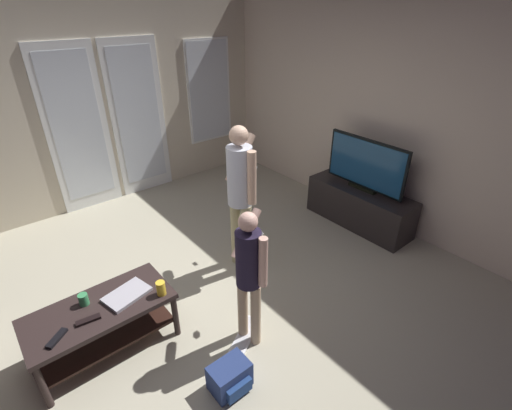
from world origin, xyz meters
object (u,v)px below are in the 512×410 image
at_px(backpack, 230,377).
at_px(cup_near_edge, 161,288).
at_px(laptop_closed, 127,294).
at_px(dvd_remote_slim, 88,320).
at_px(tv_remote_black, 57,338).
at_px(cup_by_laptop, 84,299).
at_px(loose_keyboard, 245,336).
at_px(person_child, 249,269).
at_px(person_adult, 241,188).
at_px(coffee_table, 102,319).
at_px(flat_screen_tv, 366,165).
at_px(tv_stand, 360,207).

xyz_separation_m(backpack, cup_near_edge, (-0.12, 0.74, 0.40)).
distance_m(laptop_closed, dvd_remote_slim, 0.33).
relative_size(backpack, cup_near_edge, 2.43).
height_order(backpack, cup_near_edge, cup_near_edge).
distance_m(cup_near_edge, tv_remote_black, 0.77).
distance_m(laptop_closed, tv_remote_black, 0.55).
bearing_deg(cup_by_laptop, loose_keyboard, -35.92).
bearing_deg(person_child, cup_near_edge, 137.72).
bearing_deg(person_child, cup_by_laptop, 143.95).
bearing_deg(cup_near_edge, person_adult, 18.23).
relative_size(person_adult, tv_remote_black, 8.99).
bearing_deg(backpack, coffee_table, 121.23).
distance_m(flat_screen_tv, person_child, 2.26).
distance_m(coffee_table, dvd_remote_slim, 0.20).
xyz_separation_m(person_adult, backpack, (-0.96, -1.09, -0.81)).
height_order(flat_screen_tv, loose_keyboard, flat_screen_tv).
bearing_deg(tv_remote_black, tv_stand, -36.77).
xyz_separation_m(person_adult, tv_remote_black, (-1.84, -0.30, -0.45)).
distance_m(coffee_table, tv_remote_black, 0.37).
relative_size(backpack, cup_by_laptop, 3.06).
relative_size(person_child, dvd_remote_slim, 7.18).
distance_m(tv_stand, person_child, 2.31).
relative_size(loose_keyboard, cup_near_edge, 3.76).
bearing_deg(tv_remote_black, person_adult, -27.72).
xyz_separation_m(person_child, backpack, (-0.40, -0.27, -0.62)).
distance_m(flat_screen_tv, dvd_remote_slim, 3.27).
distance_m(person_child, tv_remote_black, 1.41).
xyz_separation_m(coffee_table, tv_remote_black, (-0.33, -0.13, 0.13)).
xyz_separation_m(person_adult, person_child, (-0.56, -0.83, -0.18)).
distance_m(cup_by_laptop, tv_remote_black, 0.34).
bearing_deg(flat_screen_tv, tv_stand, -65.47).
xyz_separation_m(person_child, dvd_remote_slim, (-1.06, 0.55, -0.27)).
bearing_deg(cup_by_laptop, cup_near_edge, -28.50).
xyz_separation_m(tv_remote_black, dvd_remote_slim, (0.22, 0.03, 0.00)).
relative_size(flat_screen_tv, tv_remote_black, 6.11).
height_order(person_adult, cup_by_laptop, person_adult).
relative_size(person_adult, dvd_remote_slim, 8.99).
height_order(person_adult, tv_remote_black, person_adult).
distance_m(cup_near_edge, dvd_remote_slim, 0.55).
bearing_deg(coffee_table, laptop_closed, -5.66).
xyz_separation_m(coffee_table, flat_screen_tv, (3.15, -0.10, 0.48)).
bearing_deg(cup_by_laptop, coffee_table, -54.47).
xyz_separation_m(laptop_closed, tv_remote_black, (-0.54, -0.10, -0.00)).
height_order(flat_screen_tv, person_adult, person_adult).
distance_m(person_adult, loose_keyboard, 1.34).
bearing_deg(dvd_remote_slim, person_adult, 17.23).
relative_size(tv_stand, dvd_remote_slim, 7.83).
relative_size(tv_stand, person_adult, 0.87).
xyz_separation_m(coffee_table, laptop_closed, (0.22, -0.02, 0.14)).
bearing_deg(person_child, person_adult, 55.92).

